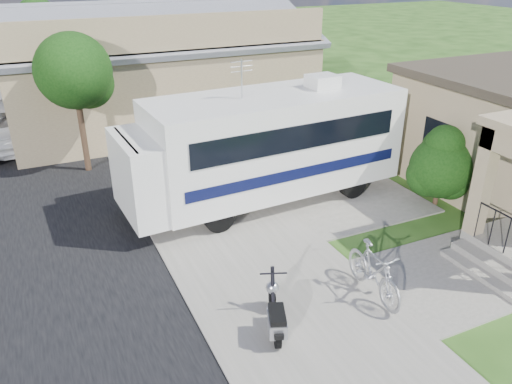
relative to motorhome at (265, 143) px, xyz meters
name	(u,v)px	position (x,y,z in m)	size (l,w,h in m)	color
ground	(323,284)	(-0.68, -4.40, -1.79)	(120.00, 120.00, 0.00)	#1C3C10
sidewalk_slab	(161,148)	(-1.68, 5.60, -1.76)	(4.00, 80.00, 0.06)	slate
driveway_slab	(287,193)	(0.82, 0.10, -1.76)	(7.00, 6.00, 0.05)	slate
walk_slab	(458,274)	(2.32, -5.40, -1.76)	(4.00, 3.00, 0.05)	slate
warehouse	(156,74)	(-0.68, 9.57, 0.20)	(12.50, 8.40, 5.04)	#7E6A4F
street_tree_a	(77,74)	(-4.38, 4.65, 1.46)	(2.44, 2.40, 4.58)	black
street_tree_b	(50,31)	(-4.38, 14.65, 1.60)	(2.44, 2.40, 4.73)	black
street_tree_c	(39,18)	(-4.38, 23.65, 1.32)	(2.44, 2.40, 4.42)	black
motorhome	(265,143)	(0.00, 0.00, 0.00)	(8.26, 3.02, 4.17)	silver
shrub	(441,164)	(4.50, -2.31, -0.56)	(1.96, 1.87, 2.41)	black
scooter	(275,314)	(-2.38, -5.37, -1.33)	(0.81, 1.48, 1.01)	black
bicycle	(374,274)	(0.01, -5.22, -1.21)	(0.55, 1.93, 1.16)	#A1A1A8
pickup_truck	(5,122)	(-6.91, 8.77, -0.95)	(2.77, 6.00, 1.67)	white
van	(2,85)	(-7.00, 15.51, -0.90)	(2.48, 6.10, 1.77)	white
garden_hose	(463,252)	(3.06, -4.81, -1.70)	(0.39, 0.39, 0.18)	#156D21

